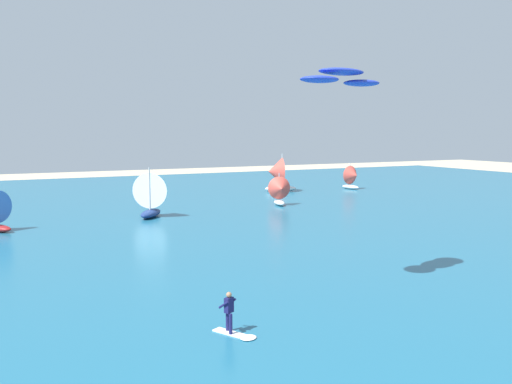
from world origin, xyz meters
name	(u,v)px	position (x,y,z in m)	size (l,w,h in m)	color
ocean	(115,215)	(0.00, 49.60, 0.05)	(160.00, 90.00, 0.10)	#1E607F
kitesurfer	(233,319)	(-3.07, 15.87, 0.70)	(1.38, 2.00, 1.67)	white
kite	(341,77)	(4.40, 19.37, 10.64)	(5.41, 2.86, 0.78)	#1E33B2
sailboat_leading	(152,194)	(2.91, 46.91, 2.23)	(3.91, 4.18, 4.64)	navy
sailboat_far_left	(353,177)	(34.28, 58.27, 1.74)	(2.70, 3.13, 3.58)	silver
sailboat_anchored_offshore	(280,191)	(17.22, 48.12, 1.68)	(2.69, 3.06, 3.44)	silver
sailboat_near_shore	(276,174)	(23.47, 60.29, 2.37)	(4.42, 3.90, 4.96)	white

